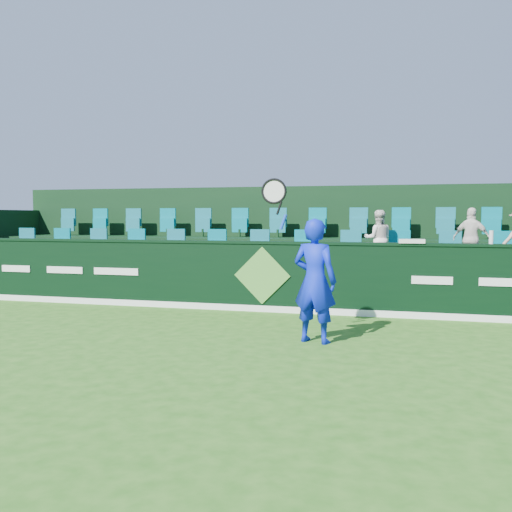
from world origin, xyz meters
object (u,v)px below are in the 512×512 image
(tennis_player, at_px, (314,280))
(spectator_middle, at_px, (472,239))
(spectator_left, at_px, (378,239))
(towel, at_px, (412,241))
(drinks_bottle, at_px, (491,237))

(tennis_player, relative_size, spectator_middle, 2.03)
(spectator_left, relative_size, towel, 2.55)
(tennis_player, relative_size, spectator_left, 2.10)
(tennis_player, bearing_deg, towel, 61.17)
(spectator_left, xyz_separation_m, towel, (0.65, -1.12, 0.01))
(spectator_middle, distance_m, towel, 1.58)
(towel, relative_size, drinks_bottle, 1.94)
(tennis_player, relative_size, towel, 5.36)
(spectator_middle, bearing_deg, spectator_left, 20.70)
(tennis_player, distance_m, drinks_bottle, 3.68)
(drinks_bottle, bearing_deg, spectator_left, 150.46)
(spectator_left, distance_m, drinks_bottle, 2.27)
(spectator_left, xyz_separation_m, spectator_middle, (1.77, 0.00, 0.02))
(spectator_left, relative_size, spectator_middle, 0.96)
(spectator_left, relative_size, drinks_bottle, 4.94)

